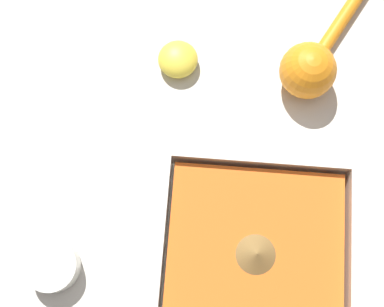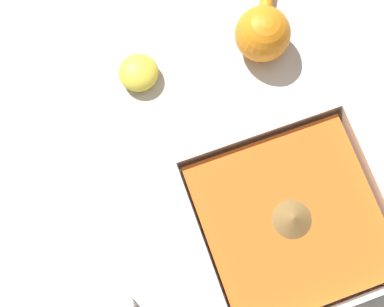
% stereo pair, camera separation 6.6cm
% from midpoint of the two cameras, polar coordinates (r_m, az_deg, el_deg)
% --- Properties ---
extents(ground_plane, '(4.00, 4.00, 0.00)m').
position_cam_midpoint_polar(ground_plane, '(0.67, 4.33, -7.36)').
color(ground_plane, beige).
extents(square_dish, '(0.23, 0.23, 0.05)m').
position_cam_midpoint_polar(square_dish, '(0.66, 7.56, -7.77)').
color(square_dish, silver).
rests_on(square_dish, ground_plane).
extents(lemon_squeezer, '(0.13, 0.20, 0.07)m').
position_cam_midpoint_polar(lemon_squeezer, '(0.71, 5.03, 12.86)').
color(lemon_squeezer, orange).
rests_on(lemon_squeezer, ground_plane).
extents(lemon_half, '(0.05, 0.05, 0.03)m').
position_cam_midpoint_polar(lemon_half, '(0.71, -8.36, 8.02)').
color(lemon_half, yellow).
rests_on(lemon_half, ground_plane).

